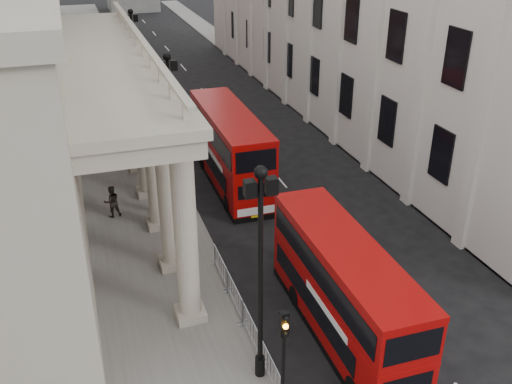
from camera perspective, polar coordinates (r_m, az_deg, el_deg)
name	(u,v)px	position (r m, az deg, el deg)	size (l,w,h in m)	color
sidewalk_west	(118,139)	(43.73, -13.59, 5.15)	(6.00, 140.00, 0.12)	slate
sidewalk_east	(322,117)	(47.66, 6.62, 7.48)	(3.00, 140.00, 0.12)	slate
kerb	(158,135)	(44.00, -9.77, 5.66)	(0.20, 140.00, 0.14)	slate
lamp_post_south	(260,264)	(18.86, 0.44, -7.22)	(1.05, 0.44, 8.32)	black
lamp_post_mid	(171,115)	(32.99, -8.51, 7.64)	(1.05, 0.44, 8.32)	black
lamp_post_north	(134,54)	(48.29, -12.06, 13.33)	(1.05, 0.44, 8.32)	black
traffic_light	(284,346)	(18.48, 2.79, -15.13)	(0.28, 0.33, 4.30)	black
bus_near	(343,288)	(22.69, 8.72, -9.48)	(2.40, 9.64, 4.15)	#A20707
bus_far	(230,147)	(34.88, -2.63, 4.54)	(2.68, 10.64, 4.58)	#A90807
pedestrian_a	(154,208)	(31.22, -10.19, -1.60)	(0.58, 0.38, 1.60)	black
pedestrian_b	(112,201)	(32.17, -14.22, -0.92)	(0.89, 0.69, 1.82)	black
pedestrian_c	(162,200)	(31.76, -9.43, -0.78)	(0.90, 0.59, 1.84)	black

